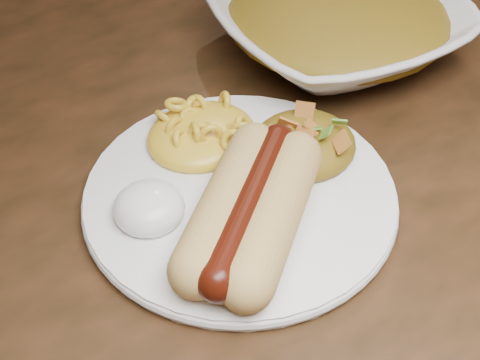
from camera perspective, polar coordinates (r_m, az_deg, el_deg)
table at (r=0.61m, az=-5.71°, el=-5.97°), size 1.60×0.90×0.75m
plate at (r=0.51m, az=-0.00°, el=-1.30°), size 0.26×0.26×0.01m
hotdog at (r=0.47m, az=0.93°, el=-2.38°), size 0.13×0.14×0.04m
mac_and_cheese at (r=0.54m, az=-3.35°, el=4.90°), size 0.11×0.11×0.04m
sour_cream at (r=0.48m, az=-7.86°, el=-1.72°), size 0.06×0.06×0.03m
taco_salad at (r=0.53m, az=5.50°, el=3.73°), size 0.09×0.08×0.04m
serving_bowl at (r=0.67m, az=8.23°, el=12.88°), size 0.26×0.26×0.06m
bowl_filling at (r=0.66m, az=8.42°, el=14.48°), size 0.21×0.21×0.05m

